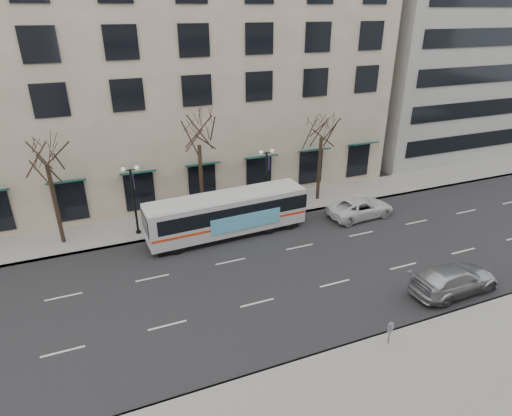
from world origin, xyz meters
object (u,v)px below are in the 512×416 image
tree_far_right (322,126)px  lamp_post_left (134,197)px  lamp_post_right (266,178)px  pay_station (390,329)px  white_pickup (360,208)px  city_bus (228,213)px  silver_car (454,279)px  tree_far_left (44,151)px  tree_far_mid (198,132)px

tree_far_right → lamp_post_left: size_ratio=1.55×
lamp_post_left → tree_far_right: bearing=2.3°
lamp_post_right → pay_station: bearing=-91.3°
tree_far_right → white_pickup: bearing=-68.8°
lamp_post_left → city_bus: lamp_post_left is taller
city_bus → white_pickup: (10.50, -1.00, -0.96)m
silver_car → tree_far_left: bearing=53.6°
tree_far_left → city_bus: 12.50m
tree_far_left → tree_far_right: tree_far_left is taller
tree_far_left → lamp_post_left: 6.29m
silver_car → pay_station: (-6.26, -2.27, 0.22)m
white_pickup → city_bus: bearing=81.4°
tree_far_mid → city_bus: 6.10m
city_bus → lamp_post_left: bearing=155.5°
lamp_post_left → city_bus: (6.04, -2.40, -1.25)m
tree_far_right → white_pickup: tree_far_right is taller
pay_station → lamp_post_left: bearing=104.7°
lamp_post_right → white_pickup: lamp_post_right is taller
silver_car → tree_far_right: bearing=1.5°
tree_far_left → silver_car: (20.91, -14.25, -5.90)m
silver_car → white_pickup: 10.27m
tree_far_left → pay_station: size_ratio=6.94×
lamp_post_right → city_bus: (-3.96, -2.40, -1.25)m
lamp_post_left → pay_station: (9.64, -15.92, -1.92)m
tree_far_left → silver_car: tree_far_left is taller
white_pickup → pay_station: bearing=147.9°
lamp_post_right → silver_car: size_ratio=0.95×
city_bus → silver_car: (9.86, -11.25, -0.90)m
tree_far_mid → tree_far_right: 10.01m
tree_far_left → white_pickup: size_ratio=1.57×
tree_far_mid → silver_car: 18.96m
white_pickup → pay_station: 14.30m
city_bus → lamp_post_right: bearing=28.4°
city_bus → white_pickup: city_bus is taller
tree_far_right → lamp_post_left: 15.40m
city_bus → tree_far_right: bearing=15.7°
lamp_post_left → white_pickup: size_ratio=0.98×
city_bus → white_pickup: bearing=-8.2°
white_pickup → tree_far_mid: bearing=67.7°
silver_car → white_pickup: size_ratio=1.03×
tree_far_left → silver_car: size_ratio=1.52×
tree_far_mid → lamp_post_right: tree_far_mid is taller
lamp_post_left → tree_far_mid: bearing=6.9°
tree_far_mid → silver_car: size_ratio=1.56×
tree_far_left → pay_station: tree_far_left is taller
tree_far_right → silver_car: tree_far_right is taller
tree_far_right → white_pickup: 7.12m
white_pickup → lamp_post_right: bearing=59.4°
lamp_post_right → white_pickup: (6.55, -3.40, -2.21)m
tree_far_left → silver_car: 25.98m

